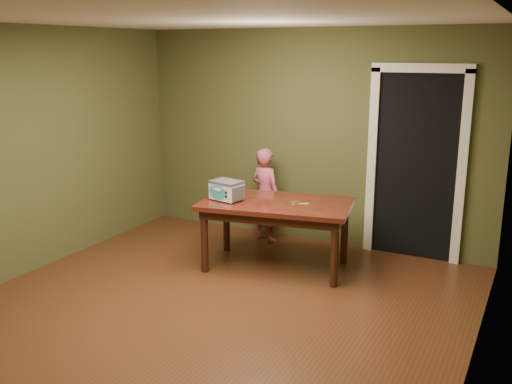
% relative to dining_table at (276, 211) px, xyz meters
% --- Properties ---
extents(floor, '(5.00, 5.00, 0.00)m').
position_rel_dining_table_xyz_m(floor, '(-0.06, -1.43, -0.65)').
color(floor, '#4F2B16').
rests_on(floor, ground).
extents(room_shell, '(4.52, 5.02, 2.61)m').
position_rel_dining_table_xyz_m(room_shell, '(-0.06, -1.43, 1.06)').
color(room_shell, '#454B28').
rests_on(room_shell, ground).
extents(doorway, '(1.10, 0.66, 2.25)m').
position_rel_dining_table_xyz_m(doorway, '(1.24, 1.35, 0.41)').
color(doorway, black).
rests_on(doorway, ground).
extents(dining_table, '(1.74, 1.18, 0.75)m').
position_rel_dining_table_xyz_m(dining_table, '(0.00, 0.00, 0.00)').
color(dining_table, '#3A100D').
rests_on(dining_table, floor).
extents(toy_oven, '(0.39, 0.30, 0.22)m').
position_rel_dining_table_xyz_m(toy_oven, '(-0.51, -0.19, 0.22)').
color(toy_oven, '#4C4F54').
rests_on(toy_oven, dining_table).
extents(baking_pan, '(0.10, 0.10, 0.02)m').
position_rel_dining_table_xyz_m(baking_pan, '(0.21, 0.03, 0.11)').
color(baking_pan, silver).
rests_on(baking_pan, dining_table).
extents(spatula, '(0.16, 0.12, 0.01)m').
position_rel_dining_table_xyz_m(spatula, '(0.27, 0.03, 0.10)').
color(spatula, tan).
rests_on(spatula, dining_table).
extents(child, '(0.49, 0.40, 1.18)m').
position_rel_dining_table_xyz_m(child, '(-0.51, 0.77, -0.06)').
color(child, '#C04F64').
rests_on(child, floor).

